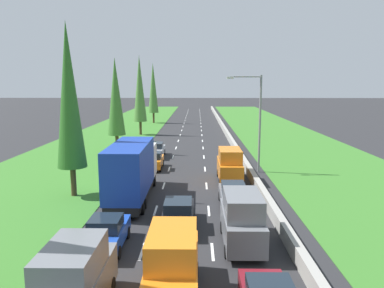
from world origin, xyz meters
The scene contains 20 objects.
ground_plane centered at (0.00, 60.00, 0.00)m, with size 300.00×300.00×0.00m, color #28282B.
grass_verge_left centered at (-12.65, 60.00, 0.02)m, with size 14.00×140.00×0.04m, color #387528.
grass_verge_right centered at (14.35, 60.00, 0.02)m, with size 14.00×140.00×0.04m, color #387528.
median_barrier centered at (5.70, 60.00, 0.42)m, with size 0.44×120.00×0.85m, color #9E9B93.
lane_markings centered at (0.00, 60.00, 0.01)m, with size 3.64×116.00×0.01m.
grey_van_left_lane centered at (-3.31, 9.66, 1.40)m, with size 1.96×4.90×2.82m.
orange_van_centre_lane centered at (0.05, 10.99, 1.40)m, with size 1.96×4.90×2.82m.
grey_van_right_lane centered at (3.27, 15.78, 1.40)m, with size 1.96×4.90×2.82m.
black_sedan_centre_lane centered at (-0.11, 18.21, 0.81)m, with size 1.82×4.50×1.64m.
blue_hatchback_left_lane centered at (-3.55, 15.32, 0.84)m, with size 1.74×3.90×1.72m.
blue_box_truck_left_lane centered at (-3.62, 23.41, 2.18)m, with size 2.46×9.40×4.18m.
orange_hatchback_left_lane centered at (-3.26, 33.05, 0.84)m, with size 1.74×3.90×1.72m.
grey_hatchback_right_lane centered at (3.39, 21.93, 0.84)m, with size 1.74×3.90×1.72m.
orange_van_right_lane centered at (3.75, 28.58, 1.40)m, with size 1.96×4.90×2.82m.
silver_sedan_left_lane centered at (-3.70, 39.10, 0.81)m, with size 1.82×4.50×1.64m.
poplar_tree_second centered at (-8.16, 24.18, 7.36)m, with size 2.12×2.12×12.62m.
poplar_tree_third centered at (-8.58, 41.39, 6.68)m, with size 2.08×2.08×11.25m.
poplar_tree_fourth centered at (-8.17, 57.29, 7.37)m, with size 2.12×2.12×12.64m.
poplar_tree_fifth centered at (-8.14, 75.35, 7.28)m, with size 2.11×2.11×12.45m.
street_light_mast centered at (6.42, 31.89, 5.23)m, with size 3.20×0.28×9.00m.
Camera 1 is at (0.97, -2.40, 8.27)m, focal length 34.88 mm.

